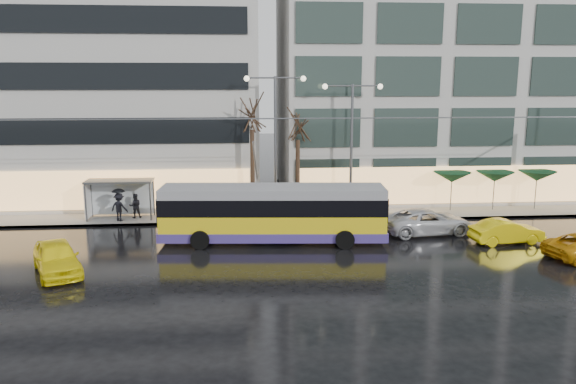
{
  "coord_description": "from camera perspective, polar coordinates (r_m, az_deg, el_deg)",
  "views": [
    {
      "loc": [
        -0.13,
        -25.43,
        8.91
      ],
      "look_at": [
        2.35,
        5.0,
        2.8
      ],
      "focal_mm": 35.0,
      "sensor_mm": 36.0,
      "label": 1
    }
  ],
  "objects": [
    {
      "name": "building_right",
      "position": [
        48.52,
        19.27,
        15.12
      ],
      "size": [
        32.0,
        14.0,
        25.0
      ],
      "primitive_type": "cube",
      "color": "#B7B4AF",
      "rests_on": "sidewalk"
    },
    {
      "name": "sedan_silver",
      "position": [
        34.06,
        13.98,
        -2.92
      ],
      "size": [
        5.55,
        3.06,
        1.47
      ],
      "primitive_type": "imported",
      "rotation": [
        0.0,
        0.0,
        1.69
      ],
      "color": "silver",
      "rests_on": "ground"
    },
    {
      "name": "building_left",
      "position": [
        47.23,
        -24.96,
        13.0
      ],
      "size": [
        34.0,
        14.0,
        22.0
      ],
      "primitive_type": "cube",
      "color": "#B7B4AF",
      "rests_on": "sidewalk"
    },
    {
      "name": "tree_a",
      "position": [
        36.48,
        -3.7,
        8.42
      ],
      "size": [
        3.2,
        3.2,
        8.4
      ],
      "color": "black",
      "rests_on": "sidewalk"
    },
    {
      "name": "taxi_b",
      "position": [
        33.43,
        21.34,
        -3.77
      ],
      "size": [
        4.12,
        1.78,
        1.32
      ],
      "primitive_type": "imported",
      "rotation": [
        0.0,
        0.0,
        1.67
      ],
      "color": "yellow",
      "rests_on": "ground"
    },
    {
      "name": "street_lamp_far",
      "position": [
        37.06,
        6.49,
        6.29
      ],
      "size": [
        3.96,
        0.36,
        8.53
      ],
      "color": "#595B60",
      "rests_on": "sidewalk"
    },
    {
      "name": "parasol_c",
      "position": [
        42.12,
        23.97,
        1.5
      ],
      "size": [
        2.5,
        2.5,
        2.65
      ],
      "color": "#595B60",
      "rests_on": "sidewalk"
    },
    {
      "name": "trolleybus",
      "position": [
        31.1,
        -1.54,
        -2.38
      ],
      "size": [
        12.53,
        5.24,
        5.74
      ],
      "color": "yellow",
      "rests_on": "ground"
    },
    {
      "name": "parasol_a",
      "position": [
        39.6,
        16.32,
        1.46
      ],
      "size": [
        2.5,
        2.5,
        2.65
      ],
      "color": "#595B60",
      "rests_on": "sidewalk"
    },
    {
      "name": "street_lamp_near",
      "position": [
        36.41,
        -1.29,
        6.71
      ],
      "size": [
        3.96,
        0.36,
        9.03
      ],
      "color": "#595B60",
      "rests_on": "sidewalk"
    },
    {
      "name": "kerb",
      "position": [
        35.66,
        -1.09,
        -3.04
      ],
      "size": [
        80.0,
        0.1,
        0.15
      ],
      "primitive_type": "cube",
      "color": "slate",
      "rests_on": "ground"
    },
    {
      "name": "pedestrian_b",
      "position": [
        37.49,
        -15.26,
        -1.37
      ],
      "size": [
        0.89,
        0.76,
        1.58
      ],
      "color": "black",
      "rests_on": "sidewalk"
    },
    {
      "name": "pedestrian_c",
      "position": [
        36.9,
        -16.79,
        -1.13
      ],
      "size": [
        1.32,
        1.07,
        2.11
      ],
      "color": "black",
      "rests_on": "sidewalk"
    },
    {
      "name": "catenary",
      "position": [
        33.71,
        -2.69,
        3.35
      ],
      "size": [
        42.24,
        5.12,
        7.0
      ],
      "color": "#595B60",
      "rests_on": "ground"
    },
    {
      "name": "sidewalk",
      "position": [
        40.46,
        -1.53,
        -1.31
      ],
      "size": [
        80.0,
        10.0,
        0.15
      ],
      "primitive_type": "cube",
      "color": "gray",
      "rests_on": "ground"
    },
    {
      "name": "bus_shelter",
      "position": [
        37.69,
        -17.22,
        0.17
      ],
      "size": [
        4.2,
        1.6,
        2.51
      ],
      "color": "#595B60",
      "rests_on": "sidewalk"
    },
    {
      "name": "taxi_a",
      "position": [
        28.47,
        -22.44,
        -6.18
      ],
      "size": [
        3.56,
        4.88,
        1.54
      ],
      "primitive_type": "imported",
      "rotation": [
        0.0,
        0.0,
        0.43
      ],
      "color": "#FFE90D",
      "rests_on": "ground"
    },
    {
      "name": "parasol_b",
      "position": [
        40.77,
        20.27,
        1.48
      ],
      "size": [
        2.5,
        2.5,
        2.65
      ],
      "color": "#595B60",
      "rests_on": "sidewalk"
    },
    {
      "name": "tree_b",
      "position": [
        36.89,
        1.01,
        7.4
      ],
      "size": [
        3.2,
        3.2,
        7.7
      ],
      "color": "black",
      "rests_on": "sidewalk"
    },
    {
      "name": "pedestrian_a",
      "position": [
        38.61,
        -16.59,
        -0.11
      ],
      "size": [
        1.16,
        1.17,
        2.19
      ],
      "color": "black",
      "rests_on": "sidewalk"
    },
    {
      "name": "ground",
      "position": [
        26.94,
        -4.16,
        -8.03
      ],
      "size": [
        140.0,
        140.0,
        0.0
      ],
      "primitive_type": "plane",
      "color": "black",
      "rests_on": "ground"
    }
  ]
}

